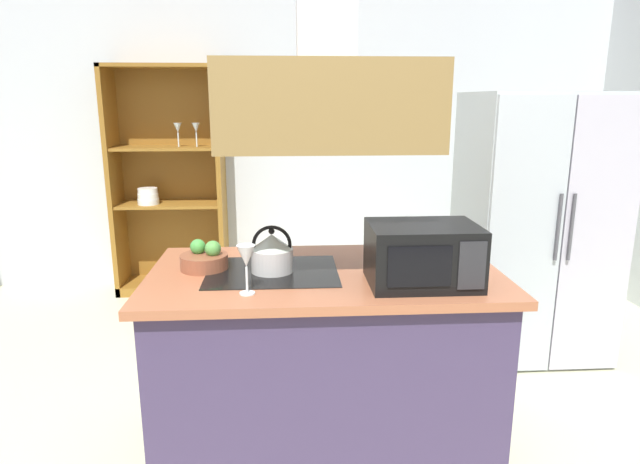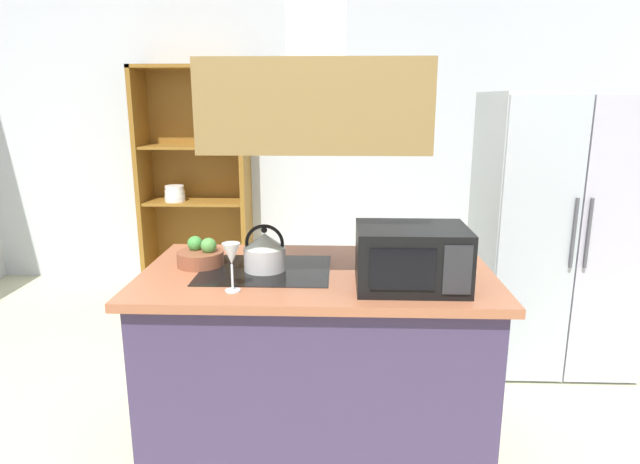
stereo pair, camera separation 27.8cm
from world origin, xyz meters
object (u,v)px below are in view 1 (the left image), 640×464
refrigerator (534,226)px  dish_cabinet (170,193)px  kettle (272,253)px  microwave (423,254)px  wine_glass_on_counter (246,258)px  cutting_board (435,257)px  fruit_bowl (205,259)px

refrigerator → dish_cabinet: bearing=152.1°
kettle → microwave: (0.65, -0.20, 0.04)m
kettle → wine_glass_on_counter: 0.31m
dish_cabinet → microwave: bearing=-58.4°
refrigerator → kettle: (-1.70, -0.99, 0.13)m
dish_cabinet → kettle: dish_cabinet is taller
dish_cabinet → wine_glass_on_counter: bearing=-72.4°
cutting_board → microwave: bearing=-113.4°
cutting_board → microwave: 0.41m
refrigerator → cutting_board: 1.22m
kettle → microwave: microwave is taller
cutting_board → microwave: size_ratio=0.74×
microwave → fruit_bowl: microwave is taller
refrigerator → fruit_bowl: bearing=-155.4°
dish_cabinet → refrigerator: bearing=-27.9°
cutting_board → wine_glass_on_counter: 1.01m
refrigerator → kettle: size_ratio=7.93×
refrigerator → fruit_bowl: 2.22m
microwave → wine_glass_on_counter: (-0.74, -0.08, 0.02)m
dish_cabinet → cutting_board: dish_cabinet is taller
fruit_bowl → kettle: bearing=-11.9°
dish_cabinet → wine_glass_on_counter: size_ratio=9.48×
cutting_board → fruit_bowl: 1.12m
wine_glass_on_counter → fruit_bowl: size_ratio=0.93×
kettle → cutting_board: (0.80, 0.16, -0.08)m
kettle → fruit_bowl: 0.33m
refrigerator → kettle: refrigerator is taller
kettle → cutting_board: bearing=11.1°
refrigerator → dish_cabinet: dish_cabinet is taller
dish_cabinet → wine_glass_on_counter: dish_cabinet is taller
refrigerator → wine_glass_on_counter: bearing=-144.6°
dish_cabinet → wine_glass_on_counter: (0.85, -2.68, 0.18)m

